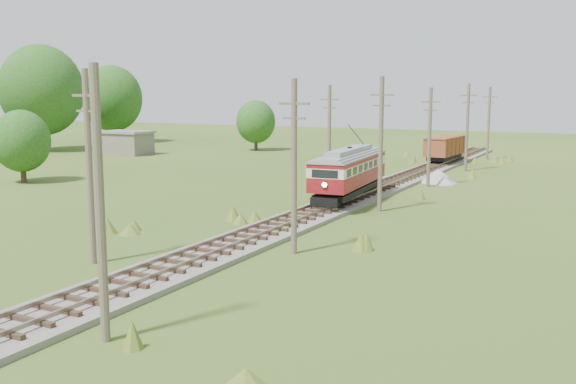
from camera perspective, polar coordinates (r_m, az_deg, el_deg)
The scene contains 17 objects.
railbed_main at distance 47.68m, azimuth 5.69°, elevation -0.59°, with size 3.60×96.00×0.57m.
streetcar at distance 46.86m, azimuth 5.48°, elevation 2.04°, with size 3.63×11.41×5.16m.
gondola at distance 73.98m, azimuth 13.77°, elevation 3.88°, with size 2.97×7.88×2.57m.
gravel_pile at distance 58.82m, azimuth 13.29°, elevation 1.36°, with size 3.38×3.59×1.23m.
utility_pole_r_1 at distance 20.79m, azimuth -16.37°, elevation -1.24°, with size 0.30×0.30×8.80m.
utility_pole_r_2 at distance 31.28m, azimuth 0.55°, elevation 2.40°, with size 1.60×0.30×8.60m.
utility_pole_r_3 at distance 43.25m, azimuth 8.25°, elevation 4.33°, with size 1.60×0.30×9.00m.
utility_pole_r_4 at distance 55.74m, azimuth 12.47°, elevation 4.87°, with size 1.60×0.30×8.40m.
utility_pole_r_5 at distance 68.27m, azimuth 15.65°, elevation 5.64°, with size 1.60×0.30×8.90m.
utility_pole_r_6 at distance 81.06m, azimuth 17.41°, elevation 5.93°, with size 1.60×0.30×8.70m.
utility_pole_l_a at distance 30.78m, azimuth -17.25°, elevation 2.28°, with size 1.60×0.30×9.00m.
utility_pole_l_b at distance 54.44m, azimuth 3.69°, elevation 5.08°, with size 1.60×0.30×8.60m.
tree_left_4 at distance 95.67m, azimuth -21.08°, elevation 8.44°, with size 11.34×11.34×14.61m.
tree_left_5 at distance 108.34m, azimuth -15.38°, elevation 8.02°, with size 9.66×9.66×12.44m.
tree_mid_a at distance 90.08m, azimuth -2.88°, elevation 6.26°, with size 5.46×5.46×7.03m.
tree_mid_c at distance 61.95m, azimuth -22.61°, elevation 4.20°, with size 5.04×5.04×6.49m.
shed at distance 86.71m, azimuth -14.15°, elevation 4.29°, with size 6.40×4.40×3.10m.
Camera 1 is at (17.33, -9.75, 7.87)m, focal length 40.00 mm.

